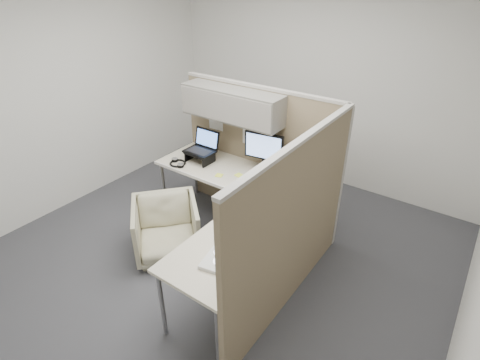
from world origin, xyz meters
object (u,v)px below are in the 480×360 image
Objects in this scene: desk at (235,200)px; office_chair at (166,226)px; keyboard at (257,187)px; monitor_left at (264,150)px.

office_chair is (-0.61, -0.40, -0.35)m from desk.
office_chair is at bearing -121.18° from keyboard.
monitor_left is at bearing 93.91° from desk.
monitor_left is 1.03× the size of keyboard.
monitor_left is at bearing 11.67° from office_chair.
desk is 0.81m from office_chair.
monitor_left reaches higher than desk.
desk is at bearing -94.42° from monitor_left.
keyboard is (0.09, 0.26, 0.05)m from desk.
keyboard reaches higher than desk.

